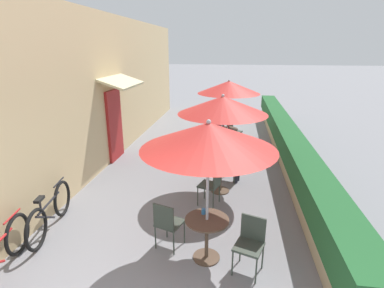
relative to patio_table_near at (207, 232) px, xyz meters
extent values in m
cube|color=#D6B784|center=(-3.36, 4.93, 1.60)|extent=(0.24, 14.22, 4.20)
cube|color=maroon|center=(-3.20, 4.22, 0.55)|extent=(0.08, 0.96, 2.10)
cube|color=beige|center=(-2.89, 4.22, 1.85)|extent=(0.78, 1.80, 0.30)
cube|color=tan|center=(1.94, 4.83, -0.27)|extent=(0.44, 13.22, 0.45)
cube|color=#235B2D|center=(1.94, 4.83, 0.23)|extent=(0.60, 12.56, 0.56)
cylinder|color=brown|center=(0.00, 0.00, -0.48)|extent=(0.44, 0.44, 0.02)
cylinder|color=brown|center=(0.00, 0.00, -0.13)|extent=(0.06, 0.06, 0.70)
cylinder|color=brown|center=(0.00, 0.00, 0.21)|extent=(0.70, 0.70, 0.02)
cylinder|color=#B7B7BC|center=(0.00, 0.00, 0.62)|extent=(0.04, 0.04, 2.22)
cone|color=red|center=(0.00, 0.00, 1.58)|extent=(1.98, 1.98, 0.39)
sphere|color=#B7B7BC|center=(0.00, 0.00, 1.79)|extent=(0.07, 0.07, 0.07)
cube|color=#384238|center=(-0.65, 0.23, -0.05)|extent=(0.51, 0.51, 0.04)
cube|color=#384238|center=(-0.71, 0.05, 0.16)|extent=(0.37, 0.15, 0.42)
cylinder|color=#384238|center=(-0.42, 0.34, -0.27)|extent=(0.02, 0.02, 0.45)
cylinder|color=#384238|center=(-0.76, 0.46, -0.27)|extent=(0.02, 0.02, 0.45)
cylinder|color=#384238|center=(-0.54, 0.00, -0.27)|extent=(0.02, 0.02, 0.45)
cylinder|color=#384238|center=(-0.88, 0.12, -0.27)|extent=(0.02, 0.02, 0.45)
cube|color=#384238|center=(0.65, -0.23, -0.05)|extent=(0.51, 0.51, 0.04)
cube|color=#384238|center=(0.71, -0.05, 0.16)|extent=(0.37, 0.15, 0.42)
cylinder|color=#384238|center=(0.42, -0.34, -0.27)|extent=(0.02, 0.02, 0.45)
cylinder|color=#384238|center=(0.76, -0.46, -0.27)|extent=(0.02, 0.02, 0.45)
cylinder|color=#384238|center=(0.54, 0.00, -0.27)|extent=(0.02, 0.02, 0.45)
cylinder|color=#384238|center=(0.88, -0.12, -0.27)|extent=(0.02, 0.02, 0.45)
cylinder|color=teal|center=(-0.07, 0.15, 0.27)|extent=(0.07, 0.07, 0.09)
cylinder|color=brown|center=(0.09, 2.43, -0.48)|extent=(0.44, 0.44, 0.02)
cylinder|color=brown|center=(0.09, 2.43, -0.13)|extent=(0.06, 0.06, 0.70)
cylinder|color=brown|center=(0.09, 2.43, 0.21)|extent=(0.70, 0.70, 0.02)
cylinder|color=#B7B7BC|center=(0.09, 2.43, 0.62)|extent=(0.04, 0.04, 2.22)
cone|color=red|center=(0.09, 2.43, 1.58)|extent=(1.98, 1.98, 0.39)
sphere|color=#B7B7BC|center=(0.09, 2.43, 1.79)|extent=(0.07, 0.07, 0.07)
cube|color=#384238|center=(-0.13, 1.77, -0.05)|extent=(0.50, 0.50, 0.04)
cube|color=#384238|center=(0.05, 1.72, 0.16)|extent=(0.15, 0.37, 0.42)
cylinder|color=#384238|center=(-0.24, 2.00, -0.27)|extent=(0.02, 0.02, 0.45)
cylinder|color=#384238|center=(-0.35, 1.66, -0.27)|extent=(0.02, 0.02, 0.45)
cylinder|color=#384238|center=(0.10, 1.89, -0.27)|extent=(0.02, 0.02, 0.45)
cylinder|color=#384238|center=(-0.01, 1.55, -0.27)|extent=(0.02, 0.02, 0.45)
cube|color=#384238|center=(0.30, 3.08, -0.05)|extent=(0.50, 0.50, 0.04)
cube|color=#384238|center=(0.13, 3.14, 0.16)|extent=(0.15, 0.37, 0.42)
cylinder|color=#384238|center=(0.42, 2.85, -0.27)|extent=(0.02, 0.02, 0.45)
cylinder|color=#384238|center=(0.53, 3.20, -0.27)|extent=(0.02, 0.02, 0.45)
cylinder|color=#384238|center=(0.07, 2.97, -0.27)|extent=(0.02, 0.02, 0.45)
cylinder|color=#384238|center=(0.19, 3.31, -0.27)|extent=(0.02, 0.02, 0.45)
cylinder|color=#23232D|center=(0.45, 2.95, -0.26)|extent=(0.11, 0.11, 0.47)
cylinder|color=#23232D|center=(0.50, 3.10, -0.26)|extent=(0.11, 0.11, 0.47)
cube|color=#23232D|center=(0.39, 3.05, 0.03)|extent=(0.44, 0.40, 0.12)
cube|color=#4C8456|center=(0.28, 3.09, 0.28)|extent=(0.32, 0.39, 0.50)
sphere|color=tan|center=(0.30, 3.08, 0.65)|extent=(0.20, 0.20, 0.20)
cylinder|color=#B73D3D|center=(0.02, 2.55, 0.27)|extent=(0.07, 0.07, 0.09)
cylinder|color=brown|center=(0.13, 5.54, -0.48)|extent=(0.44, 0.44, 0.02)
cylinder|color=brown|center=(0.13, 5.54, -0.13)|extent=(0.06, 0.06, 0.70)
cylinder|color=brown|center=(0.13, 5.54, 0.21)|extent=(0.70, 0.70, 0.02)
cylinder|color=#B7B7BC|center=(0.13, 5.54, 0.62)|extent=(0.04, 0.04, 2.22)
cone|color=red|center=(0.13, 5.54, 1.58)|extent=(1.98, 1.98, 0.39)
sphere|color=#B7B7BC|center=(0.13, 5.54, 1.79)|extent=(0.07, 0.07, 0.07)
cube|color=#384238|center=(-0.13, 4.90, -0.05)|extent=(0.52, 0.52, 0.04)
cube|color=#384238|center=(0.04, 4.83, 0.16)|extent=(0.18, 0.36, 0.42)
cylinder|color=#384238|center=(-0.23, 5.14, -0.27)|extent=(0.02, 0.02, 0.45)
cylinder|color=#384238|center=(-0.37, 4.81, -0.27)|extent=(0.02, 0.02, 0.45)
cylinder|color=#384238|center=(0.10, 5.00, -0.27)|extent=(0.02, 0.02, 0.45)
cylinder|color=#384238|center=(-0.04, 4.67, -0.27)|extent=(0.02, 0.02, 0.45)
cylinder|color=#23232D|center=(-0.27, 5.05, -0.26)|extent=(0.11, 0.11, 0.47)
cylinder|color=#23232D|center=(-0.33, 4.90, -0.26)|extent=(0.11, 0.11, 0.47)
cube|color=#23232D|center=(-0.22, 4.94, 0.03)|extent=(0.45, 0.42, 0.12)
cube|color=#AD424C|center=(-0.12, 4.90, 0.28)|extent=(0.33, 0.40, 0.50)
sphere|color=tan|center=(-0.13, 4.90, 0.65)|extent=(0.20, 0.20, 0.20)
cube|color=#384238|center=(0.40, 6.17, -0.05)|extent=(0.52, 0.52, 0.04)
cube|color=#384238|center=(0.23, 6.24, 0.16)|extent=(0.18, 0.36, 0.42)
cylinder|color=#384238|center=(0.50, 5.94, -0.27)|extent=(0.02, 0.02, 0.45)
cylinder|color=#384238|center=(0.64, 6.27, -0.27)|extent=(0.02, 0.02, 0.45)
cylinder|color=#384238|center=(0.16, 6.08, -0.27)|extent=(0.02, 0.02, 0.45)
cylinder|color=#384238|center=(0.30, 6.41, -0.27)|extent=(0.02, 0.02, 0.45)
cylinder|color=#B73D3D|center=(0.16, 5.65, 0.27)|extent=(0.07, 0.07, 0.09)
torus|color=black|center=(-3.10, -0.31, -0.15)|extent=(0.17, 0.69, 0.69)
cylinder|color=#B21E1E|center=(-3.09, -0.35, 0.22)|extent=(0.10, 0.46, 0.03)
torus|color=black|center=(-3.04, 0.92, -0.13)|extent=(0.17, 0.72, 0.72)
torus|color=black|center=(-2.86, -0.16, -0.13)|extent=(0.17, 0.72, 0.72)
cylinder|color=black|center=(-2.95, 0.38, 0.06)|extent=(0.18, 0.85, 0.04)
cylinder|color=black|center=(-2.92, 0.19, -0.12)|extent=(0.14, 0.62, 0.41)
cylinder|color=black|center=(-2.90, 0.09, 0.17)|extent=(0.04, 0.04, 0.25)
cube|color=black|center=(-2.90, 0.09, 0.30)|extent=(0.13, 0.23, 0.05)
cylinder|color=black|center=(-3.03, 0.88, 0.24)|extent=(0.10, 0.46, 0.03)
camera|label=1|loc=(0.36, -4.07, 2.78)|focal=28.00mm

